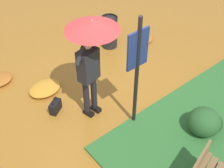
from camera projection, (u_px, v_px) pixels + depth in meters
The scene contains 8 objects.
ground_plane at pixel (101, 103), 6.42m from camera, with size 18.00×18.00×0.00m, color #9E6623.
person_with_umbrella at pixel (91, 46), 5.27m from camera, with size 0.96×0.96×2.04m.
info_sign_post at pixel (137, 62), 5.10m from camera, with size 0.44×0.07×2.30m.
handbag at pixel (55, 106), 6.17m from camera, with size 0.33×0.28×0.37m.
trash_bin at pixel (109, 32), 7.74m from camera, with size 0.42×0.42×0.83m.
shrub_cluster at pixel (206, 122), 5.68m from camera, with size 0.67×0.61×0.55m.
leaf_pile_near_person at pixel (143, 39), 8.15m from camera, with size 0.58×0.46×0.13m.
leaf_pile_far_path at pixel (45, 88), 6.65m from camera, with size 0.71×0.57×0.16m.
Camera 1 is at (-2.72, -3.67, 4.53)m, focal length 49.33 mm.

